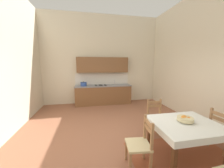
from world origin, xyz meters
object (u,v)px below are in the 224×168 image
object	(u,v)px
kitchen_cabinetry	(103,86)
dining_chair_kitchen_side	(156,118)
fruit_bowl	(185,119)
dining_table	(185,129)
dining_chair_tv_side	(140,144)
dining_chair_window_side	(222,131)

from	to	relation	value
kitchen_cabinetry	dining_chair_kitchen_side	distance (m)	3.17
kitchen_cabinetry	fruit_bowl	distance (m)	4.04
dining_table	dining_chair_tv_side	distance (m)	0.97
kitchen_cabinetry	dining_chair_window_side	xyz separation A→B (m)	(2.10, -3.89, -0.41)
kitchen_cabinetry	dining_chair_kitchen_side	bearing A→B (deg)	-70.45
kitchen_cabinetry	dining_table	size ratio (longest dim) A/B	2.07
dining_chair_kitchen_side	dining_chair_tv_side	size ratio (longest dim) A/B	1.00
dining_table	dining_chair_kitchen_side	distance (m)	0.98
dining_chair_tv_side	dining_chair_window_side	distance (m)	1.94
dining_chair_window_side	fruit_bowl	distance (m)	1.04
dining_chair_kitchen_side	dining_chair_window_side	distance (m)	1.40
kitchen_cabinetry	dining_table	distance (m)	4.08
dining_chair_window_side	fruit_bowl	world-z (taller)	dining_chair_window_side
dining_table	dining_chair_kitchen_side	xyz separation A→B (m)	(-0.06, 0.96, -0.18)
dining_table	dining_chair_window_side	xyz separation A→B (m)	(0.99, 0.04, -0.18)
dining_chair_window_side	dining_chair_tv_side	bearing A→B (deg)	-178.10
kitchen_cabinetry	dining_chair_kitchen_side	xyz separation A→B (m)	(1.05, -2.96, -0.41)
dining_chair_tv_side	dining_chair_window_side	bearing A→B (deg)	1.90
dining_chair_kitchen_side	dining_chair_window_side	size ratio (longest dim) A/B	1.00
dining_chair_tv_side	fruit_bowl	distance (m)	1.04
dining_chair_window_side	kitchen_cabinetry	bearing A→B (deg)	118.42
dining_table	dining_chair_window_side	world-z (taller)	dining_chair_window_side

